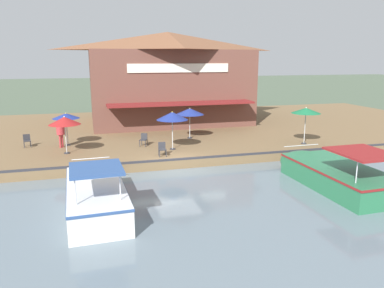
{
  "coord_description": "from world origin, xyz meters",
  "views": [
    {
      "loc": [
        20.49,
        -4.77,
        6.42
      ],
      "look_at": [
        -1.0,
        1.16,
        1.3
      ],
      "focal_mm": 35.0,
      "sensor_mm": 36.0,
      "label": 1
    }
  ],
  "objects_px": {
    "patio_umbrella_far_corner": "(306,111)",
    "motorboat_outer_channel": "(330,172)",
    "cafe_chair_mid_patio": "(162,148)",
    "waterfront_restaurant": "(168,77)",
    "patio_umbrella_back_row": "(64,121)",
    "motorboat_fourth_along": "(95,191)",
    "tree_downstream_bank": "(222,70)",
    "patio_umbrella_mid_patio_right": "(172,116)",
    "tree_upstream_bank": "(125,69)",
    "person_near_entrance": "(60,130)",
    "cafe_chair_facing_river": "(144,139)",
    "cafe_chair_far_corner_seat": "(27,140)",
    "patio_umbrella_near_quay_edge": "(66,116)",
    "patio_umbrella_mid_patio_left": "(190,111)"
  },
  "relations": [
    {
      "from": "cafe_chair_far_corner_seat",
      "to": "tree_downstream_bank",
      "type": "bearing_deg",
      "value": 126.03
    },
    {
      "from": "tree_downstream_bank",
      "to": "patio_umbrella_far_corner",
      "type": "bearing_deg",
      "value": -0.95
    },
    {
      "from": "patio_umbrella_back_row",
      "to": "cafe_chair_mid_patio",
      "type": "height_order",
      "value": "patio_umbrella_back_row"
    },
    {
      "from": "tree_upstream_bank",
      "to": "patio_umbrella_far_corner",
      "type": "bearing_deg",
      "value": 34.27
    },
    {
      "from": "cafe_chair_mid_patio",
      "to": "patio_umbrella_far_corner",
      "type": "bearing_deg",
      "value": 93.63
    },
    {
      "from": "patio_umbrella_back_row",
      "to": "cafe_chair_far_corner_seat",
      "type": "distance_m",
      "value": 4.03
    },
    {
      "from": "cafe_chair_mid_patio",
      "to": "motorboat_outer_channel",
      "type": "relative_size",
      "value": 0.11
    },
    {
      "from": "tree_downstream_bank",
      "to": "cafe_chair_mid_patio",
      "type": "bearing_deg",
      "value": -29.59
    },
    {
      "from": "patio_umbrella_far_corner",
      "to": "motorboat_outer_channel",
      "type": "bearing_deg",
      "value": -21.02
    },
    {
      "from": "patio_umbrella_back_row",
      "to": "tree_downstream_bank",
      "type": "relative_size",
      "value": 0.36
    },
    {
      "from": "patio_umbrella_near_quay_edge",
      "to": "person_near_entrance",
      "type": "xyz_separation_m",
      "value": [
        0.53,
        -0.38,
        -0.87
      ]
    },
    {
      "from": "patio_umbrella_far_corner",
      "to": "person_near_entrance",
      "type": "height_order",
      "value": "patio_umbrella_far_corner"
    },
    {
      "from": "patio_umbrella_mid_patio_left",
      "to": "motorboat_fourth_along",
      "type": "distance_m",
      "value": 12.59
    },
    {
      "from": "patio_umbrella_near_quay_edge",
      "to": "cafe_chair_facing_river",
      "type": "bearing_deg",
      "value": 73.3
    },
    {
      "from": "patio_umbrella_mid_patio_left",
      "to": "cafe_chair_far_corner_seat",
      "type": "relative_size",
      "value": 2.69
    },
    {
      "from": "patio_umbrella_far_corner",
      "to": "cafe_chair_mid_patio",
      "type": "distance_m",
      "value": 10.34
    },
    {
      "from": "waterfront_restaurant",
      "to": "tree_downstream_bank",
      "type": "height_order",
      "value": "waterfront_restaurant"
    },
    {
      "from": "patio_umbrella_far_corner",
      "to": "cafe_chair_mid_patio",
      "type": "xyz_separation_m",
      "value": [
        0.64,
        -10.16,
        -1.85
      ]
    },
    {
      "from": "tree_upstream_bank",
      "to": "tree_downstream_bank",
      "type": "height_order",
      "value": "tree_upstream_bank"
    },
    {
      "from": "patio_umbrella_mid_patio_right",
      "to": "motorboat_outer_channel",
      "type": "xyz_separation_m",
      "value": [
        7.32,
        6.69,
        -2.11
      ]
    },
    {
      "from": "patio_umbrella_near_quay_edge",
      "to": "person_near_entrance",
      "type": "bearing_deg",
      "value": -35.86
    },
    {
      "from": "patio_umbrella_far_corner",
      "to": "motorboat_outer_channel",
      "type": "relative_size",
      "value": 0.34
    },
    {
      "from": "tree_upstream_bank",
      "to": "tree_downstream_bank",
      "type": "distance_m",
      "value": 11.16
    },
    {
      "from": "cafe_chair_mid_patio",
      "to": "cafe_chair_far_corner_seat",
      "type": "bearing_deg",
      "value": -119.94
    },
    {
      "from": "person_near_entrance",
      "to": "patio_umbrella_near_quay_edge",
      "type": "bearing_deg",
      "value": 144.14
    },
    {
      "from": "cafe_chair_far_corner_seat",
      "to": "person_near_entrance",
      "type": "xyz_separation_m",
      "value": [
        0.78,
        2.23,
        0.68
      ]
    },
    {
      "from": "cafe_chair_facing_river",
      "to": "motorboat_fourth_along",
      "type": "bearing_deg",
      "value": -21.46
    },
    {
      "from": "cafe_chair_facing_river",
      "to": "cafe_chair_far_corner_seat",
      "type": "distance_m",
      "value": 7.8
    },
    {
      "from": "waterfront_restaurant",
      "to": "patio_umbrella_back_row",
      "type": "bearing_deg",
      "value": -40.6
    },
    {
      "from": "person_near_entrance",
      "to": "waterfront_restaurant",
      "type": "bearing_deg",
      "value": 132.46
    },
    {
      "from": "waterfront_restaurant",
      "to": "cafe_chair_mid_patio",
      "type": "relative_size",
      "value": 17.1
    },
    {
      "from": "cafe_chair_mid_patio",
      "to": "person_near_entrance",
      "type": "bearing_deg",
      "value": -123.37
    },
    {
      "from": "patio_umbrella_back_row",
      "to": "tree_downstream_bank",
      "type": "height_order",
      "value": "tree_downstream_bank"
    },
    {
      "from": "patio_umbrella_mid_patio_left",
      "to": "waterfront_restaurant",
      "type": "bearing_deg",
      "value": 179.66
    },
    {
      "from": "patio_umbrella_back_row",
      "to": "motorboat_outer_channel",
      "type": "xyz_separation_m",
      "value": [
        8.04,
        13.31,
        -1.98
      ]
    },
    {
      "from": "patio_umbrella_mid_patio_left",
      "to": "person_near_entrance",
      "type": "bearing_deg",
      "value": -86.27
    },
    {
      "from": "patio_umbrella_near_quay_edge",
      "to": "person_near_entrance",
      "type": "distance_m",
      "value": 1.09
    },
    {
      "from": "tree_upstream_bank",
      "to": "person_near_entrance",
      "type": "bearing_deg",
      "value": -24.34
    },
    {
      "from": "waterfront_restaurant",
      "to": "person_near_entrance",
      "type": "height_order",
      "value": "waterfront_restaurant"
    },
    {
      "from": "person_near_entrance",
      "to": "tree_downstream_bank",
      "type": "distance_m",
      "value": 22.17
    },
    {
      "from": "tree_downstream_bank",
      "to": "cafe_chair_far_corner_seat",
      "type": "bearing_deg",
      "value": -53.97
    },
    {
      "from": "patio_umbrella_far_corner",
      "to": "tree_downstream_bank",
      "type": "bearing_deg",
      "value": 179.05
    },
    {
      "from": "motorboat_outer_channel",
      "to": "tree_downstream_bank",
      "type": "distance_m",
      "value": 24.81
    },
    {
      "from": "waterfront_restaurant",
      "to": "tree_downstream_bank",
      "type": "xyz_separation_m",
      "value": [
        -6.1,
        7.43,
        0.41
      ]
    },
    {
      "from": "cafe_chair_far_corner_seat",
      "to": "patio_umbrella_far_corner",
      "type": "bearing_deg",
      "value": 77.38
    },
    {
      "from": "patio_umbrella_back_row",
      "to": "patio_umbrella_far_corner",
      "type": "bearing_deg",
      "value": 84.41
    },
    {
      "from": "motorboat_outer_channel",
      "to": "motorboat_fourth_along",
      "type": "xyz_separation_m",
      "value": [
        -0.18,
        -11.77,
        0.03
      ]
    },
    {
      "from": "cafe_chair_mid_patio",
      "to": "cafe_chair_far_corner_seat",
      "type": "height_order",
      "value": "same"
    },
    {
      "from": "cafe_chair_mid_patio",
      "to": "tree_downstream_bank",
      "type": "height_order",
      "value": "tree_downstream_bank"
    },
    {
      "from": "cafe_chair_mid_patio",
      "to": "patio_umbrella_mid_patio_left",
      "type": "bearing_deg",
      "value": 146.99
    }
  ]
}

